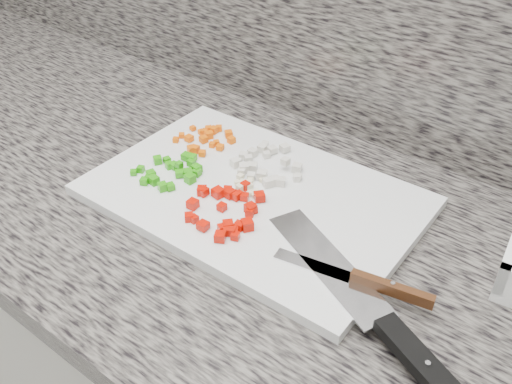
# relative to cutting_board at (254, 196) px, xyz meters

# --- Properties ---
(countertop) EXTENTS (3.96, 0.64, 0.04)m
(countertop) POSITION_rel_cutting_board_xyz_m (-0.00, -0.03, -0.03)
(countertop) COLOR #625D56
(countertop) RESTS_ON cabinet
(cutting_board) EXTENTS (0.49, 0.33, 0.02)m
(cutting_board) POSITION_rel_cutting_board_xyz_m (0.00, 0.00, 0.00)
(cutting_board) COLOR silver
(cutting_board) RESTS_ON countertop
(carrot_pile) EXTENTS (0.09, 0.10, 0.01)m
(carrot_pile) POSITION_rel_cutting_board_xyz_m (-0.15, 0.07, 0.01)
(carrot_pile) COLOR #EA5B05
(carrot_pile) RESTS_ON cutting_board
(onion_pile) EXTENTS (0.12, 0.12, 0.02)m
(onion_pile) POSITION_rel_cutting_board_xyz_m (-0.03, 0.06, 0.02)
(onion_pile) COLOR silver
(onion_pile) RESTS_ON cutting_board
(green_pepper_pile) EXTENTS (0.10, 0.11, 0.02)m
(green_pepper_pile) POSITION_rel_cutting_board_xyz_m (-0.13, -0.04, 0.01)
(green_pepper_pile) COLOR #29990D
(green_pepper_pile) RESTS_ON cutting_board
(red_pepper_pile) EXTENTS (0.12, 0.13, 0.02)m
(red_pepper_pile) POSITION_rel_cutting_board_xyz_m (0.00, -0.06, 0.01)
(red_pepper_pile) COLOR #C41002
(red_pepper_pile) RESTS_ON cutting_board
(garlic_pile) EXTENTS (0.06, 0.07, 0.01)m
(garlic_pile) POSITION_rel_cutting_board_xyz_m (-0.01, -0.00, 0.01)
(garlic_pile) COLOR beige
(garlic_pile) RESTS_ON cutting_board
(chef_knife) EXTENTS (0.36, 0.19, 0.02)m
(chef_knife) POSITION_rel_cutting_board_xyz_m (0.28, -0.12, 0.01)
(chef_knife) COLOR silver
(chef_knife) RESTS_ON cutting_board
(paring_knife) EXTENTS (0.21, 0.05, 0.02)m
(paring_knife) POSITION_rel_cutting_board_xyz_m (0.24, -0.07, 0.01)
(paring_knife) COLOR silver
(paring_knife) RESTS_ON cutting_board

